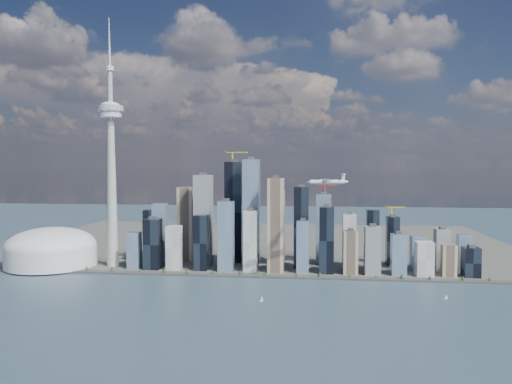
# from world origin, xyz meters

# --- Properties ---
(ground) EXTENTS (4000.00, 4000.00, 0.00)m
(ground) POSITION_xyz_m (0.00, 0.00, 0.00)
(ground) COLOR #2E4351
(ground) RESTS_ON ground
(seawall) EXTENTS (1100.00, 22.00, 4.00)m
(seawall) POSITION_xyz_m (0.00, 250.00, 2.00)
(seawall) COLOR #383838
(seawall) RESTS_ON ground
(land) EXTENTS (1400.00, 900.00, 3.00)m
(land) POSITION_xyz_m (0.00, 700.00, 1.50)
(land) COLOR #4C4C47
(land) RESTS_ON ground
(shoreline_trees) EXTENTS (960.53, 7.20, 8.80)m
(shoreline_trees) POSITION_xyz_m (0.00, 250.00, 8.78)
(shoreline_trees) COLOR #3F2D1E
(shoreline_trees) RESTS_ON seawall
(skyscraper_cluster) EXTENTS (736.00, 142.00, 260.32)m
(skyscraper_cluster) POSITION_xyz_m (59.62, 336.82, 80.83)
(skyscraper_cluster) COLOR black
(skyscraper_cluster) RESTS_ON land
(needle_tower) EXTENTS (56.00, 56.00, 550.50)m
(needle_tower) POSITION_xyz_m (-300.00, 310.00, 235.84)
(needle_tower) COLOR #ACADA7
(needle_tower) RESTS_ON land
(dome_stadium) EXTENTS (200.00, 200.00, 86.00)m
(dome_stadium) POSITION_xyz_m (-440.00, 300.00, 39.44)
(dome_stadium) COLOR white
(dome_stadium) RESTS_ON land
(airplane) EXTENTS (79.15, 70.40, 19.39)m
(airplane) POSITION_xyz_m (174.87, 191.65, 199.63)
(airplane) COLOR silver
(airplane) RESTS_ON ground
(sailboat_west) EXTENTS (7.19, 2.48, 9.94)m
(sailboat_west) POSITION_xyz_m (62.22, 68.95, 3.19)
(sailboat_west) COLOR white
(sailboat_west) RESTS_ON ground
(sailboat_east) EXTENTS (6.06, 2.39, 8.36)m
(sailboat_east) POSITION_xyz_m (376.87, 121.77, 2.68)
(sailboat_east) COLOR white
(sailboat_east) RESTS_ON ground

